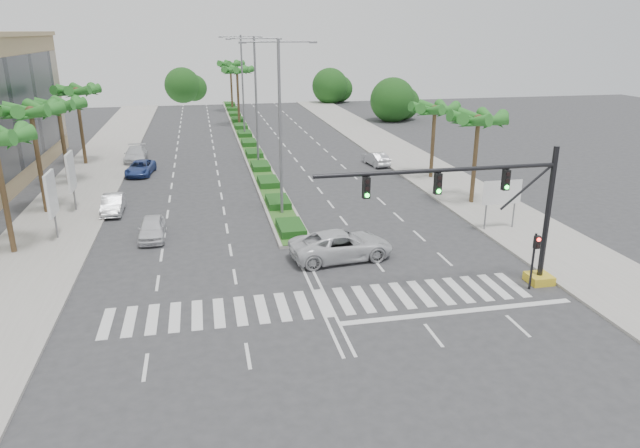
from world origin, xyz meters
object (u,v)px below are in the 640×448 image
object	(u,v)px
car_parked_d	(136,155)
car_right	(376,159)
car_parked_c	(140,168)
car_crossing	(341,245)
car_parked_a	(152,228)
car_parked_b	(113,204)

from	to	relation	value
car_parked_d	car_right	xyz separation A→B (m)	(23.06, -6.36, -0.08)
car_parked_c	car_right	distance (m)	22.14
car_parked_c	car_crossing	xyz separation A→B (m)	(13.06, -23.35, 0.19)
car_parked_d	car_right	world-z (taller)	car_parked_d
car_parked_a	car_crossing	distance (m)	12.29
car_parked_b	car_crossing	bearing A→B (deg)	-40.67
car_crossing	car_parked_c	bearing A→B (deg)	23.18
car_parked_a	car_parked_b	size ratio (longest dim) A/B	0.99
car_crossing	car_right	xyz separation A→B (m)	(9.07, 22.67, -0.17)
car_parked_b	car_right	distance (m)	25.49
car_parked_a	car_parked_c	xyz separation A→B (m)	(-2.17, 17.65, -0.04)
car_parked_b	car_right	bearing A→B (deg)	24.71
car_parked_c	car_crossing	distance (m)	26.75
car_parked_d	car_right	bearing A→B (deg)	-16.09
car_parked_b	car_parked_c	bearing A→B (deg)	84.88
car_parked_b	car_parked_d	bearing A→B (deg)	89.50
car_crossing	car_right	distance (m)	24.42
car_parked_a	car_parked_c	distance (m)	17.78
car_parked_b	car_right	world-z (taller)	car_parked_b
car_right	car_parked_a	bearing A→B (deg)	32.41
car_parked_b	car_right	size ratio (longest dim) A/B	1.02
car_parked_c	car_parked_d	size ratio (longest dim) A/B	0.90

